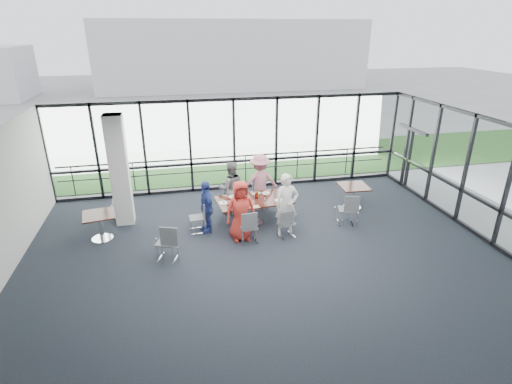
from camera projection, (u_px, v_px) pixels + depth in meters
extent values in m
cube|color=#1E242B|center=(268.00, 262.00, 9.85)|extent=(12.00, 10.00, 0.02)
cube|color=white|center=(270.00, 135.00, 8.62)|extent=(12.00, 10.00, 0.04)
cube|color=silver|center=(370.00, 370.00, 4.71)|extent=(12.00, 0.10, 3.20)
cube|color=white|center=(234.00, 145.00, 13.75)|extent=(12.00, 0.10, 3.20)
cube|color=white|center=(492.00, 183.00, 10.40)|extent=(0.10, 10.00, 3.20)
cube|color=black|center=(409.00, 160.00, 14.00)|extent=(0.12, 1.60, 2.10)
cube|color=white|center=(119.00, 171.00, 11.24)|extent=(0.50, 0.50, 3.20)
cube|color=gray|center=(218.00, 150.00, 18.88)|extent=(80.00, 70.00, 0.02)
cube|color=#204F1C|center=(224.00, 162.00, 17.06)|extent=(80.00, 5.00, 0.01)
cube|color=silver|center=(230.00, 54.00, 38.38)|extent=(24.00, 10.00, 6.00)
cylinder|color=#2D2D33|center=(232.00, 169.00, 14.71)|extent=(12.00, 0.06, 0.06)
cube|color=#3A1412|center=(254.00, 200.00, 11.52)|extent=(2.22, 1.37, 0.04)
cylinder|color=silver|center=(254.00, 212.00, 11.66)|extent=(0.12, 0.12, 0.71)
cylinder|color=silver|center=(254.00, 222.00, 11.79)|extent=(0.56, 0.56, 0.03)
cube|color=#3A1412|center=(99.00, 215.00, 10.61)|extent=(0.93, 0.93, 0.04)
cylinder|color=silver|center=(101.00, 227.00, 10.75)|extent=(0.12, 0.12, 0.71)
cube|color=#3A1412|center=(354.00, 186.00, 12.50)|extent=(0.91, 0.91, 0.04)
cylinder|color=silver|center=(353.00, 197.00, 12.64)|extent=(0.12, 0.12, 0.71)
imported|color=red|center=(241.00, 211.00, 10.58)|extent=(0.85, 0.58, 1.68)
imported|color=white|center=(287.00, 205.00, 10.81)|extent=(0.67, 0.50, 1.77)
imported|color=slate|center=(231.00, 188.00, 12.08)|extent=(0.82, 0.51, 1.67)
imported|color=#CB7788|center=(260.00, 182.00, 12.42)|extent=(1.15, 0.60, 1.78)
imported|color=#2F4294|center=(206.00, 207.00, 11.04)|extent=(0.65, 0.96, 1.51)
cylinder|color=white|center=(240.00, 207.00, 10.98)|extent=(0.26, 0.26, 0.01)
cylinder|color=white|center=(279.00, 200.00, 11.43)|extent=(0.25, 0.25, 0.01)
cylinder|color=white|center=(233.00, 197.00, 11.68)|extent=(0.26, 0.26, 0.01)
cylinder|color=white|center=(266.00, 193.00, 11.92)|extent=(0.24, 0.24, 0.01)
cylinder|color=white|center=(223.00, 203.00, 11.25)|extent=(0.27, 0.27, 0.01)
cylinder|color=white|center=(249.00, 201.00, 11.21)|extent=(0.07, 0.07, 0.14)
cylinder|color=white|center=(265.00, 199.00, 11.36)|extent=(0.07, 0.07, 0.14)
cylinder|color=white|center=(254.00, 194.00, 11.70)|extent=(0.07, 0.07, 0.14)
cylinder|color=white|center=(229.00, 203.00, 11.08)|extent=(0.08, 0.08, 0.15)
cube|color=beige|center=(255.00, 207.00, 11.02)|extent=(0.31, 0.25, 0.00)
cube|color=beige|center=(288.00, 200.00, 11.44)|extent=(0.34, 0.29, 0.00)
cube|color=beige|center=(256.00, 193.00, 11.93)|extent=(0.34, 0.31, 0.00)
cube|color=black|center=(256.00, 198.00, 11.57)|extent=(0.10, 0.07, 0.04)
cylinder|color=#AB0400|center=(256.00, 196.00, 11.53)|extent=(0.06, 0.06, 0.18)
cylinder|color=#156A21|center=(257.00, 194.00, 11.59)|extent=(0.05, 0.05, 0.20)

